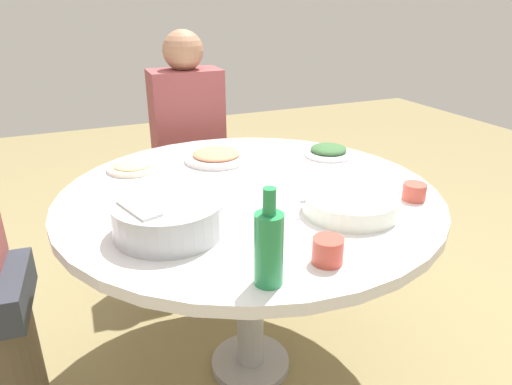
% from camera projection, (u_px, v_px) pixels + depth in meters
% --- Properties ---
extents(ground, '(8.00, 8.00, 0.00)m').
position_uv_depth(ground, '(250.00, 365.00, 1.86)').
color(ground, olive).
extents(round_dining_table, '(1.27, 1.27, 0.76)m').
position_uv_depth(round_dining_table, '(249.00, 215.00, 1.60)').
color(round_dining_table, '#99999E').
rests_on(round_dining_table, ground).
extents(rice_bowl, '(0.31, 0.31, 0.11)m').
position_uv_depth(rice_bowl, '(168.00, 216.00, 1.27)').
color(rice_bowl, '#B2B5BA').
rests_on(rice_bowl, round_dining_table).
extents(soup_bowl, '(0.29, 0.31, 0.06)m').
position_uv_depth(soup_bowl, '(350.00, 204.00, 1.40)').
color(soup_bowl, white).
rests_on(soup_bowl, round_dining_table).
extents(dish_shrimp, '(0.25, 0.25, 0.05)m').
position_uv_depth(dish_shrimp, '(217.00, 156.00, 1.85)').
color(dish_shrimp, silver).
rests_on(dish_shrimp, round_dining_table).
extents(dish_noodles, '(0.19, 0.19, 0.03)m').
position_uv_depth(dish_noodles, '(133.00, 166.00, 1.75)').
color(dish_noodles, silver).
rests_on(dish_noodles, round_dining_table).
extents(dish_greens, '(0.19, 0.19, 0.05)m').
position_uv_depth(dish_greens, '(328.00, 151.00, 1.91)').
color(dish_greens, white).
rests_on(dish_greens, round_dining_table).
extents(green_bottle, '(0.07, 0.07, 0.23)m').
position_uv_depth(green_bottle, '(269.00, 246.00, 1.03)').
color(green_bottle, '#268A4D').
rests_on(green_bottle, round_dining_table).
extents(tea_cup_near, '(0.07, 0.07, 0.05)m').
position_uv_depth(tea_cup_near, '(414.00, 192.00, 1.49)').
color(tea_cup_near, '#CA4D3F').
rests_on(tea_cup_near, round_dining_table).
extents(tea_cup_far, '(0.08, 0.08, 0.07)m').
position_uv_depth(tea_cup_far, '(327.00, 251.00, 1.14)').
color(tea_cup_far, '#CE483B').
rests_on(tea_cup_far, round_dining_table).
extents(stool_for_diner_right, '(0.30, 0.30, 0.46)m').
position_uv_depth(stool_for_diner_right, '(193.00, 223.00, 2.51)').
color(stool_for_diner_right, brown).
rests_on(stool_for_diner_right, ground).
extents(diner_right, '(0.35, 0.35, 0.76)m').
position_uv_depth(diner_right, '(187.00, 124.00, 2.30)').
color(diner_right, '#2D333D').
rests_on(diner_right, stool_for_diner_right).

